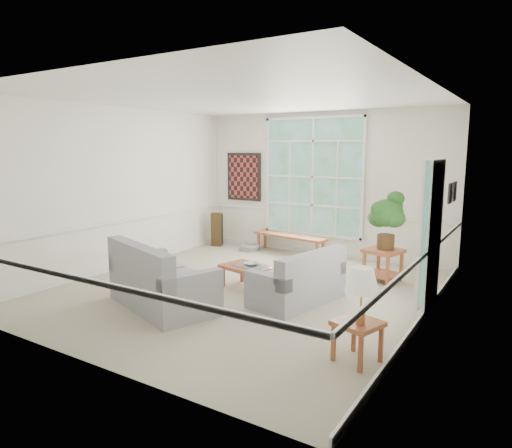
{
  "coord_description": "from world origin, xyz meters",
  "views": [
    {
      "loc": [
        3.9,
        -5.9,
        2.23
      ],
      "look_at": [
        0.1,
        0.2,
        1.05
      ],
      "focal_mm": 32.0,
      "sensor_mm": 36.0,
      "label": 1
    }
  ],
  "objects_px": {
    "coffee_table": "(251,278)",
    "side_table": "(357,341)",
    "loveseat_right": "(297,276)",
    "loveseat_front": "(163,274)",
    "end_table": "(383,265)"
  },
  "relations": [
    {
      "from": "loveseat_front",
      "to": "coffee_table",
      "type": "height_order",
      "value": "loveseat_front"
    },
    {
      "from": "end_table",
      "to": "side_table",
      "type": "height_order",
      "value": "end_table"
    },
    {
      "from": "coffee_table",
      "to": "end_table",
      "type": "relative_size",
      "value": 1.82
    },
    {
      "from": "loveseat_right",
      "to": "loveseat_front",
      "type": "height_order",
      "value": "loveseat_front"
    },
    {
      "from": "side_table",
      "to": "loveseat_right",
      "type": "bearing_deg",
      "value": 135.63
    },
    {
      "from": "coffee_table",
      "to": "side_table",
      "type": "height_order",
      "value": "side_table"
    },
    {
      "from": "end_table",
      "to": "side_table",
      "type": "xyz_separation_m",
      "value": [
        0.66,
        -3.13,
        -0.05
      ]
    },
    {
      "from": "loveseat_front",
      "to": "end_table",
      "type": "xyz_separation_m",
      "value": [
        2.28,
        2.94,
        -0.19
      ]
    },
    {
      "from": "loveseat_front",
      "to": "coffee_table",
      "type": "relative_size",
      "value": 1.72
    },
    {
      "from": "loveseat_right",
      "to": "coffee_table",
      "type": "xyz_separation_m",
      "value": [
        -0.88,
        0.13,
        -0.21
      ]
    },
    {
      "from": "side_table",
      "to": "coffee_table",
      "type": "bearing_deg",
      "value": 146.61
    },
    {
      "from": "loveseat_right",
      "to": "side_table",
      "type": "xyz_separation_m",
      "value": [
        1.41,
        -1.38,
        -0.17
      ]
    },
    {
      "from": "loveseat_front",
      "to": "side_table",
      "type": "relative_size",
      "value": 3.9
    },
    {
      "from": "loveseat_right",
      "to": "coffee_table",
      "type": "bearing_deg",
      "value": -176.85
    },
    {
      "from": "coffee_table",
      "to": "side_table",
      "type": "distance_m",
      "value": 2.75
    }
  ]
}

